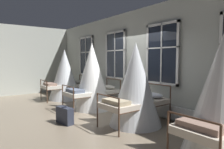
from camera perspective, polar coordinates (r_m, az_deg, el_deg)
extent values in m
plane|color=gray|center=(6.42, -0.38, -11.20)|extent=(20.53, 20.53, 0.00)
cube|color=#B2B7AD|center=(6.91, 7.16, 3.86)|extent=(11.27, 0.10, 3.34)
cube|color=#B2B7AD|center=(10.87, -24.93, 3.60)|extent=(0.10, 6.10, 3.34)
cube|color=black|center=(9.54, -7.20, 5.09)|extent=(1.17, 0.02, 1.77)
cube|color=silver|center=(9.56, -7.16, 0.00)|extent=(1.17, 0.06, 0.07)
cube|color=silver|center=(9.59, -7.25, 10.17)|extent=(1.17, 0.06, 0.07)
cube|color=silver|center=(10.02, -8.73, 5.03)|extent=(0.07, 0.06, 1.77)
cube|color=silver|center=(9.06, -5.51, 5.16)|extent=(0.07, 0.06, 1.77)
cube|color=silver|center=(9.54, -7.20, 5.09)|extent=(0.04, 0.06, 1.77)
cube|color=silver|center=(9.54, -7.21, 6.15)|extent=(1.17, 0.06, 0.04)
cube|color=black|center=(7.68, 0.87, 5.36)|extent=(1.17, 0.02, 1.77)
cube|color=silver|center=(7.71, 0.87, -0.96)|extent=(1.17, 0.06, 0.07)
cube|color=silver|center=(7.75, 0.88, 11.65)|extent=(1.17, 0.06, 0.07)
cube|color=silver|center=(8.13, -1.47, 5.29)|extent=(0.07, 0.06, 1.77)
cube|color=silver|center=(7.25, 3.51, 5.42)|extent=(0.07, 0.06, 1.77)
cube|color=silver|center=(7.68, 0.87, 5.36)|extent=(0.04, 0.06, 1.77)
cube|color=silver|center=(7.69, 0.88, 6.68)|extent=(1.17, 0.06, 0.04)
cube|color=black|center=(6.07, 13.64, 5.56)|extent=(1.17, 0.02, 1.77)
cube|color=silver|center=(6.11, 13.50, -2.42)|extent=(1.17, 0.06, 0.07)
cube|color=silver|center=(6.15, 13.77, 13.49)|extent=(1.17, 0.06, 0.07)
cube|color=silver|center=(6.44, 9.88, 5.53)|extent=(0.07, 0.06, 1.77)
cube|color=silver|center=(5.73, 17.85, 5.57)|extent=(0.07, 0.06, 1.77)
cube|color=silver|center=(6.07, 13.64, 5.56)|extent=(0.04, 0.06, 1.77)
cube|color=silver|center=(6.08, 13.66, 7.23)|extent=(1.17, 0.06, 0.04)
cube|color=silver|center=(5.16, 27.95, 5.47)|extent=(0.07, 0.06, 1.77)
cube|color=silver|center=(6.97, 6.27, -7.88)|extent=(7.23, 0.10, 0.36)
cylinder|color=#4C3323|center=(9.86, -8.95, -2.94)|extent=(0.04, 0.04, 0.99)
cylinder|color=#4C3323|center=(9.11, -6.62, -3.50)|extent=(0.04, 0.04, 0.99)
cylinder|color=#4C3323|center=(9.23, -19.16, -4.01)|extent=(0.04, 0.04, 0.86)
cylinder|color=#4C3323|center=(8.42, -17.60, -4.73)|extent=(0.04, 0.04, 0.86)
cylinder|color=#4C3323|center=(9.50, -13.89, -3.20)|extent=(0.08, 1.82, 0.03)
cylinder|color=#4C3323|center=(8.72, -11.90, -3.82)|extent=(0.08, 1.82, 0.03)
cylinder|color=#4C3323|center=(9.43, -7.86, -0.23)|extent=(0.85, 0.05, 0.03)
cylinder|color=#4C3323|center=(8.78, -18.48, -1.59)|extent=(0.85, 0.05, 0.03)
cube|color=silver|center=(9.10, -12.94, -3.09)|extent=(0.92, 1.86, 0.13)
ellipsoid|color=#B7B2A3|center=(9.35, -9.16, -2.01)|extent=(0.66, 0.42, 0.14)
cube|color=gray|center=(8.87, -16.84, -2.60)|extent=(0.71, 0.38, 0.10)
cone|color=white|center=(9.05, -13.00, 0.07)|extent=(1.37, 1.37, 2.15)
cylinder|color=#4C3323|center=(8.01, -1.44, -4.52)|extent=(0.04, 0.04, 0.99)
cylinder|color=#4C3323|center=(7.34, 2.33, -5.33)|extent=(0.04, 0.04, 0.99)
cylinder|color=#4C3323|center=(7.17, -13.55, -6.20)|extent=(0.04, 0.04, 0.86)
cylinder|color=#4C3323|center=(6.40, -10.63, -7.39)|extent=(0.04, 0.04, 0.86)
cylinder|color=#4C3323|center=(7.54, -7.15, -5.01)|extent=(0.04, 1.81, 0.03)
cylinder|color=#4C3323|center=(6.82, -3.69, -5.96)|extent=(0.04, 1.81, 0.03)
cylinder|color=#4C3323|center=(7.61, 0.37, -1.24)|extent=(0.85, 0.04, 0.03)
cylinder|color=#4C3323|center=(6.72, -12.23, -3.17)|extent=(0.85, 0.04, 0.03)
cube|color=silver|center=(7.17, -5.51, -4.94)|extent=(0.88, 1.84, 0.13)
ellipsoid|color=#B7B2A3|center=(7.50, -1.11, -3.47)|extent=(0.65, 0.40, 0.14)
cube|color=slate|center=(6.85, -10.21, -4.44)|extent=(0.70, 0.36, 0.10)
cone|color=white|center=(7.10, -5.54, -0.43)|extent=(1.37, 1.37, 2.27)
cylinder|color=#4C3323|center=(6.39, 9.69, -6.81)|extent=(0.04, 0.04, 0.99)
cylinder|color=#4C3323|center=(5.86, 15.86, -7.90)|extent=(0.04, 0.04, 0.99)
cylinder|color=#4C3323|center=(5.24, -4.08, -9.92)|extent=(0.04, 0.04, 0.86)
cylinder|color=#4C3323|center=(4.58, 1.94, -11.98)|extent=(0.04, 0.04, 0.86)
cylinder|color=#4C3323|center=(5.76, 3.52, -7.84)|extent=(0.08, 1.82, 0.03)
cylinder|color=#4C3323|center=(5.17, 9.80, -9.28)|extent=(0.08, 1.82, 0.03)
cylinder|color=#4C3323|center=(6.04, 12.71, -2.75)|extent=(0.85, 0.05, 0.03)
cylinder|color=#4C3323|center=(4.81, -1.29, -5.96)|extent=(0.85, 0.05, 0.03)
cube|color=beige|center=(5.44, 6.49, -7.86)|extent=(0.91, 1.86, 0.13)
ellipsoid|color=silver|center=(5.90, 11.18, -5.64)|extent=(0.66, 0.42, 0.14)
cube|color=tan|center=(5.00, 1.13, -7.56)|extent=(0.70, 0.38, 0.10)
cone|color=white|center=(5.36, 6.53, -2.57)|extent=(1.37, 1.37, 2.15)
cylinder|color=#4C3323|center=(5.11, 28.32, -10.03)|extent=(0.04, 0.04, 0.99)
cylinder|color=#4C3323|center=(3.64, 15.21, -16.46)|extent=(0.04, 0.04, 0.86)
cylinder|color=#4C3323|center=(4.33, 22.97, -12.22)|extent=(0.04, 1.81, 0.03)
cylinder|color=#4C3323|center=(3.28, 21.25, -11.08)|extent=(0.85, 0.04, 0.03)
cube|color=beige|center=(4.12, 28.17, -12.28)|extent=(0.88, 1.84, 0.13)
cube|color=gray|center=(3.54, 23.52, -12.88)|extent=(0.70, 0.36, 0.10)
cone|color=white|center=(4.00, 28.43, -4.83)|extent=(1.37, 1.37, 2.22)
cube|color=#2D3342|center=(5.70, -12.99, -11.01)|extent=(0.59, 0.29, 0.44)
cube|color=tan|center=(5.76, -12.09, -10.85)|extent=(0.50, 0.10, 0.03)
torus|color=#2D3342|center=(5.65, -13.03, -8.71)|extent=(0.17, 0.17, 0.02)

